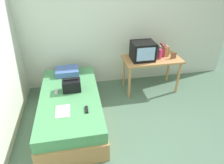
{
  "coord_description": "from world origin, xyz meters",
  "views": [
    {
      "loc": [
        -0.86,
        -2.04,
        2.42
      ],
      "look_at": [
        -0.27,
        1.06,
        0.5
      ],
      "focal_mm": 32.14,
      "sensor_mm": 36.0,
      "label": 1
    }
  ],
  "objects": [
    {
      "name": "picture_frame",
      "position": [
        1.04,
        1.37,
        0.79
      ],
      "size": [
        0.11,
        0.02,
        0.13
      ],
      "primitive_type": "cube",
      "color": "brown",
      "rests_on": "desk"
    },
    {
      "name": "handbag",
      "position": [
        -1.0,
        0.9,
        0.62
      ],
      "size": [
        0.3,
        0.2,
        0.23
      ],
      "color": "black",
      "rests_on": "bed"
    },
    {
      "name": "remote_dark",
      "position": [
        -0.8,
        0.32,
        0.53
      ],
      "size": [
        0.04,
        0.16,
        0.02
      ],
      "primitive_type": "cube",
      "color": "black",
      "rests_on": "bed"
    },
    {
      "name": "pillow",
      "position": [
        -1.08,
        1.52,
        0.57
      ],
      "size": [
        0.44,
        0.35,
        0.11
      ],
      "primitive_type": "cube",
      "color": "#4766AD",
      "rests_on": "bed"
    },
    {
      "name": "desk",
      "position": [
        0.63,
        1.46,
        0.64
      ],
      "size": [
        1.16,
        0.6,
        0.73
      ],
      "color": "#B27F4C",
      "rests_on": "ground"
    },
    {
      "name": "water_bottle",
      "position": [
        0.77,
        1.41,
        0.83
      ],
      "size": [
        0.07,
        0.07,
        0.2
      ],
      "primitive_type": "cylinder",
      "color": "#E53372",
      "rests_on": "desk"
    },
    {
      "name": "bed",
      "position": [
        -1.05,
        0.77,
        0.25
      ],
      "size": [
        1.0,
        2.0,
        0.51
      ],
      "color": "#B27F4C",
      "rests_on": "ground"
    },
    {
      "name": "magazine",
      "position": [
        -1.15,
        0.36,
        0.52
      ],
      "size": [
        0.21,
        0.29,
        0.01
      ],
      "primitive_type": "cube",
      "color": "white",
      "rests_on": "bed"
    },
    {
      "name": "remote_silver",
      "position": [
        -1.26,
        0.89,
        0.53
      ],
      "size": [
        0.04,
        0.14,
        0.02
      ],
      "primitive_type": "cube",
      "color": "#B7B7BC",
      "rests_on": "bed"
    },
    {
      "name": "ground_plane",
      "position": [
        0.0,
        0.0,
        0.0
      ],
      "size": [
        8.0,
        8.0,
        0.0
      ],
      "primitive_type": "plane",
      "color": "#4C6B56"
    },
    {
      "name": "book_row",
      "position": [
        0.88,
        1.55,
        0.84
      ],
      "size": [
        0.22,
        0.16,
        0.25
      ],
      "color": "gray",
      "rests_on": "desk"
    },
    {
      "name": "wall_back",
      "position": [
        0.0,
        2.0,
        1.3
      ],
      "size": [
        5.2,
        0.1,
        2.6
      ],
      "primitive_type": "cube",
      "color": "silver",
      "rests_on": "ground"
    },
    {
      "name": "tv",
      "position": [
        0.41,
        1.45,
        0.91
      ],
      "size": [
        0.44,
        0.39,
        0.36
      ],
      "color": "black",
      "rests_on": "desk"
    }
  ]
}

